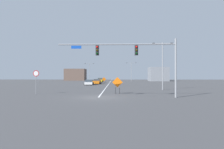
% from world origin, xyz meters
% --- Properties ---
extents(ground, '(180.61, 180.61, 0.00)m').
position_xyz_m(ground, '(0.00, 0.00, 0.00)').
color(ground, '#444447').
extents(road_centre_stripe, '(0.16, 100.34, 0.01)m').
position_xyz_m(road_centre_stripe, '(0.00, 50.17, 0.00)').
color(road_centre_stripe, white).
rests_on(road_centre_stripe, ground).
extents(traffic_signal_assembly, '(12.63, 0.44, 6.29)m').
position_xyz_m(traffic_signal_assembly, '(3.86, -0.01, 4.64)').
color(traffic_signal_assembly, gray).
rests_on(traffic_signal_assembly, ground).
extents(stop_sign, '(0.76, 0.07, 2.98)m').
position_xyz_m(stop_sign, '(-8.14, 3.33, 2.09)').
color(stop_sign, gray).
rests_on(stop_sign, ground).
extents(street_lamp_near_right, '(4.28, 0.24, 8.01)m').
position_xyz_m(street_lamp_near_right, '(-9.95, 66.39, 4.81)').
color(street_lamp_near_right, gray).
rests_on(street_lamp_near_right, ground).
extents(street_lamp_mid_right, '(3.38, 0.24, 7.72)m').
position_xyz_m(street_lamp_mid_right, '(9.49, 10.65, 4.59)').
color(street_lamp_mid_right, gray).
rests_on(street_lamp_mid_right, ground).
extents(street_lamp_near_left, '(4.02, 0.24, 7.49)m').
position_xyz_m(street_lamp_near_left, '(8.21, 55.09, 4.52)').
color(street_lamp_near_left, gray).
rests_on(street_lamp_near_left, ground).
extents(construction_sign_right_lane, '(1.32, 0.18, 2.14)m').
position_xyz_m(construction_sign_right_lane, '(2.06, 3.94, 1.37)').
color(construction_sign_right_lane, orange).
rests_on(construction_sign_right_lane, ground).
extents(construction_sign_median_far, '(1.25, 0.18, 1.84)m').
position_xyz_m(construction_sign_median_far, '(-1.54, 36.33, 1.14)').
color(construction_sign_median_far, orange).
rests_on(construction_sign_median_far, ground).
extents(car_yellow_mid, '(1.99, 4.09, 1.49)m').
position_xyz_m(car_yellow_mid, '(-3.49, 46.79, 0.69)').
color(car_yellow_mid, gold).
rests_on(car_yellow_mid, ground).
extents(car_orange_passing, '(2.10, 4.13, 1.39)m').
position_xyz_m(car_orange_passing, '(-3.16, 31.94, 0.66)').
color(car_orange_passing, orange).
rests_on(car_orange_passing, ground).
extents(car_white_distant, '(2.32, 4.28, 1.32)m').
position_xyz_m(car_white_distant, '(-4.73, 26.89, 0.63)').
color(car_white_distant, white).
rests_on(car_white_distant, ground).
extents(roadside_building_west, '(9.38, 7.15, 5.46)m').
position_xyz_m(roadside_building_west, '(-16.87, 68.79, 2.73)').
color(roadside_building_west, brown).
rests_on(roadside_building_west, ground).
extents(roadside_building_east, '(7.63, 7.27, 5.82)m').
position_xyz_m(roadside_building_east, '(20.01, 60.22, 2.91)').
color(roadside_building_east, gray).
rests_on(roadside_building_east, ground).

